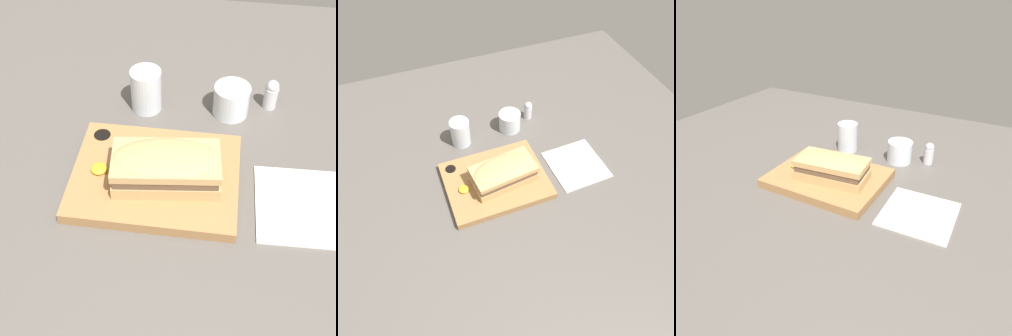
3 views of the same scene
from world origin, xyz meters
The scene contains 8 objects.
dining_table centered at (0.00, 0.00, 1.00)cm, with size 154.03×123.23×2.00cm.
serving_board centered at (-0.88, -4.96, 3.13)cm, with size 29.45×22.83×2.31cm.
sandwich centered at (1.28, -6.25, 7.80)cm, with size 19.21×11.44×6.59cm.
mustard_dollop centered at (-10.75, -5.86, 4.82)cm, with size 2.86×2.86×1.14cm.
water_glass centered at (-5.69, 14.86, 5.93)cm, with size 6.25×6.25×9.05cm.
wine_glass centered at (11.61, 15.52, 4.85)cm, with size 7.30×7.30×6.44cm.
napkin centered at (25.19, -7.36, 2.20)cm, with size 16.73×17.22×0.40cm.
salt_shaker centered at (19.64, 18.50, 5.34)cm, with size 2.78×2.78×6.57cm.
Camera 2 is at (-18.60, -60.68, 81.30)cm, focal length 35.00 mm.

